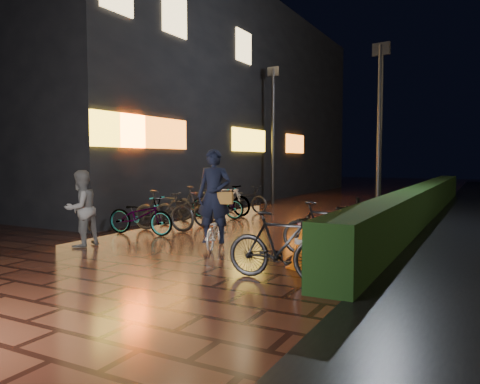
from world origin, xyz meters
The scene contains 11 objects.
ground centered at (0.00, 0.00, 0.00)m, with size 80.00×80.00×0.00m, color #381911.
hedge centered at (3.30, 8.00, 0.50)m, with size 0.70×20.00×1.00m, color black.
bystander_person centered at (-2.40, -0.84, 0.80)m, with size 0.78×0.61×1.61m, color #5F5F61.
storefront_block centered at (-9.50, 11.50, 4.50)m, with size 12.09×22.00×9.00m.
lamp_post_hedge centered at (2.65, 4.27, 2.60)m, with size 0.45×0.15×4.74m.
lamp_post_sf centered at (-2.74, 9.73, 3.07)m, with size 0.53×0.16×5.57m.
cyclist centered at (0.19, 0.30, 0.76)m, with size 0.90×1.51×2.05m.
traffic_barrier centered at (2.61, 0.20, 0.39)m, with size 0.93×1.91×0.78m.
cart_assembly centered at (2.82, 2.32, 0.53)m, with size 0.67×0.72×1.04m.
parked_bikes_storefront centered at (-2.31, 3.62, 0.49)m, with size 2.00×6.19×1.04m.
parked_bikes_hedge centered at (2.41, -0.46, 0.52)m, with size 1.83×2.51×1.04m.
Camera 1 is at (5.14, -7.85, 1.83)m, focal length 35.00 mm.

